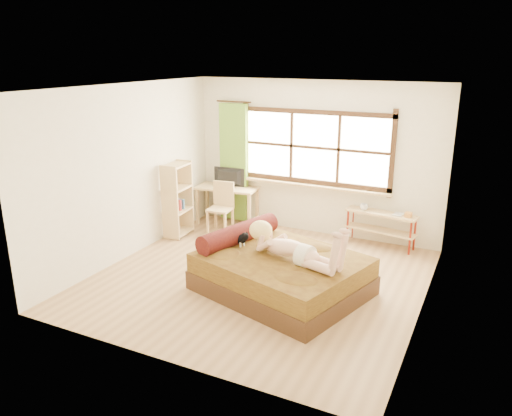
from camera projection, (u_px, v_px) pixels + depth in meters
The scene contains 18 objects.
floor at pixel (259, 279), 7.22m from camera, with size 4.50×4.50×0.00m, color #9E754C.
ceiling at pixel (259, 87), 6.41m from camera, with size 4.50×4.50×0.00m, color white.
wall_back at pixel (315, 159), 8.74m from camera, with size 4.50×4.50×0.00m, color silver.
wall_front at pixel (159, 242), 4.89m from camera, with size 4.50×4.50×0.00m, color silver.
wall_left at pixel (129, 172), 7.76m from camera, with size 4.50×4.50×0.00m, color silver.
wall_right at pixel (431, 211), 5.87m from camera, with size 4.50×4.50×0.00m, color silver.
window at pixel (314, 150), 8.67m from camera, with size 2.80×0.16×1.46m.
curtain at pixel (234, 163), 9.35m from camera, with size 0.55×0.10×2.20m, color #5C7B21.
bed at pixel (279, 271), 6.79m from camera, with size 2.45×2.17×0.79m.
woman at pixel (291, 237), 6.49m from camera, with size 1.45×0.41×0.62m, color #DDA98E, non-canonical shape.
kitten at pixel (238, 237), 7.04m from camera, with size 0.31×0.12×0.25m, color black, non-canonical shape.
desk at pixel (227, 192), 9.38m from camera, with size 1.20×0.64×0.72m.
monitor at pixel (228, 177), 9.34m from camera, with size 0.61×0.08×0.35m, color black.
chair at pixel (222, 204), 9.06m from camera, with size 0.44×0.44×0.90m.
pipe_shelf at pixel (382, 221), 8.32m from camera, with size 1.21×0.46×0.67m.
cup at pixel (364, 207), 8.39m from camera, with size 0.13×0.13×0.10m, color gray.
book at pixel (394, 214), 8.19m from camera, with size 0.15×0.21×0.02m, color gray.
bookshelf at pixel (178, 199), 8.76m from camera, with size 0.37×0.59×1.31m.
Camera 1 is at (2.86, -5.93, 3.13)m, focal length 35.00 mm.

